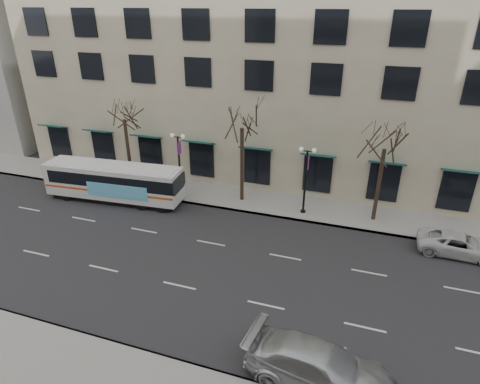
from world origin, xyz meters
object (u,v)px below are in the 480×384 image
at_px(city_bus, 115,181).
at_px(silver_car, 321,368).
at_px(white_pickup, 459,244).
at_px(tree_far_left, 123,108).
at_px(tree_far_right, 387,135).
at_px(lamp_post_right, 306,178).
at_px(tree_far_mid, 242,115).
at_px(lamp_post_left, 179,162).

relative_size(city_bus, silver_car, 1.76).
bearing_deg(city_bus, white_pickup, -3.72).
distance_m(tree_far_left, tree_far_right, 20.00).
relative_size(tree_far_left, white_pickup, 1.70).
xyz_separation_m(tree_far_right, white_pickup, (5.16, -2.70, -5.74)).
xyz_separation_m(city_bus, silver_car, (17.83, -12.00, -0.71)).
xyz_separation_m(tree_far_left, silver_car, (18.34, -15.00, -5.78)).
xyz_separation_m(lamp_post_right, white_pickup, (10.15, -2.10, -2.26)).
bearing_deg(tree_far_mid, white_pickup, -10.09).
xyz_separation_m(tree_far_mid, tree_far_right, (10.00, -0.00, -0.48)).
xyz_separation_m(city_bus, white_pickup, (24.65, 0.30, -0.94)).
distance_m(tree_far_right, silver_car, 16.07).
xyz_separation_m(tree_far_mid, lamp_post_left, (-4.99, -0.60, -3.96)).
relative_size(tree_far_left, tree_far_mid, 0.98).
xyz_separation_m(tree_far_mid, silver_car, (8.34, -15.00, -5.99)).
bearing_deg(tree_far_left, white_pickup, -6.12).
relative_size(tree_far_left, city_bus, 0.75).
distance_m(silver_car, white_pickup, 14.07).
height_order(tree_far_right, lamp_post_left, tree_far_right).
xyz_separation_m(tree_far_left, city_bus, (0.51, -3.00, -5.07)).
bearing_deg(tree_far_mid, city_bus, -162.48).
relative_size(tree_far_left, tree_far_right, 1.03).
height_order(tree_far_right, lamp_post_right, tree_far_right).
bearing_deg(tree_far_mid, silver_car, -60.94).
distance_m(tree_far_left, lamp_post_right, 15.48).
height_order(lamp_post_left, white_pickup, lamp_post_left).
bearing_deg(silver_car, city_bus, 63.04).
height_order(lamp_post_left, silver_car, lamp_post_left).
height_order(lamp_post_left, lamp_post_right, same).
xyz_separation_m(tree_far_mid, lamp_post_right, (5.01, -0.60, -3.96)).
xyz_separation_m(lamp_post_left, city_bus, (-4.50, -2.40, -1.32)).
bearing_deg(tree_far_mid, lamp_post_right, -6.83).
bearing_deg(tree_far_mid, tree_far_right, -0.00).
bearing_deg(lamp_post_left, city_bus, -151.97).
bearing_deg(tree_far_left, tree_far_mid, 0.00).
xyz_separation_m(tree_far_mid, city_bus, (-9.49, -3.00, -5.28)).
distance_m(lamp_post_right, silver_car, 14.92).
xyz_separation_m(lamp_post_left, white_pickup, (20.15, -2.10, -2.26)).
bearing_deg(lamp_post_left, white_pickup, -5.94).
bearing_deg(white_pickup, lamp_post_right, 79.76).
bearing_deg(silver_car, tree_far_mid, 36.05).
bearing_deg(tree_far_right, lamp_post_right, -173.15).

